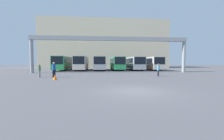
% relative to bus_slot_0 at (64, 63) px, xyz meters
% --- Properties ---
extents(ground_plane, '(200.00, 200.00, 0.00)m').
position_rel_bus_slot_0_xyz_m(ground_plane, '(10.31, -26.23, -1.80)').
color(ground_plane, '#47474C').
extents(building_backdrop, '(42.53, 12.00, 16.09)m').
position_rel_bus_slot_0_xyz_m(building_backdrop, '(10.31, 18.51, 6.25)').
color(building_backdrop, beige).
rests_on(building_backdrop, ground).
extents(overhead_gantry, '(28.09, 0.80, 6.43)m').
position_rel_bus_slot_0_xyz_m(overhead_gantry, '(10.31, -8.60, 3.61)').
color(overhead_gantry, gray).
rests_on(overhead_gantry, ground).
extents(bus_slot_0, '(2.54, 11.40, 3.12)m').
position_rel_bus_slot_0_xyz_m(bus_slot_0, '(0.00, 0.00, 0.00)').
color(bus_slot_0, '#268C4C').
rests_on(bus_slot_0, ground).
extents(bus_slot_1, '(2.53, 10.75, 3.15)m').
position_rel_bus_slot_0_xyz_m(bus_slot_1, '(4.12, -0.32, 0.02)').
color(bus_slot_1, beige).
rests_on(bus_slot_1, ground).
extents(bus_slot_2, '(2.55, 10.09, 3.10)m').
position_rel_bus_slot_0_xyz_m(bus_slot_2, '(8.25, -0.66, -0.01)').
color(bus_slot_2, '#999EA5').
rests_on(bus_slot_2, ground).
extents(bus_slot_3, '(2.44, 11.49, 3.02)m').
position_rel_bus_slot_0_xyz_m(bus_slot_3, '(12.37, 0.05, -0.05)').
color(bus_slot_3, '#268C4C').
rests_on(bus_slot_3, ground).
extents(bus_slot_4, '(2.62, 11.32, 3.04)m').
position_rel_bus_slot_0_xyz_m(bus_slot_4, '(16.50, -0.04, -0.04)').
color(bus_slot_4, '#999EA5').
rests_on(bus_slot_4, ground).
extents(bus_slot_5, '(2.52, 11.13, 3.03)m').
position_rel_bus_slot_0_xyz_m(bus_slot_5, '(20.62, -0.14, -0.05)').
color(bus_slot_5, beige).
rests_on(bus_slot_5, ground).
extents(pedestrian_far_center, '(0.33, 0.33, 1.61)m').
position_rel_bus_slot_0_xyz_m(pedestrian_far_center, '(0.79, -16.54, -0.94)').
color(pedestrian_far_center, gray).
rests_on(pedestrian_far_center, ground).
extents(pedestrian_near_center, '(0.34, 0.34, 1.65)m').
position_rel_bus_slot_0_xyz_m(pedestrian_near_center, '(15.89, -16.44, -0.92)').
color(pedestrian_near_center, black).
rests_on(pedestrian_near_center, ground).
extents(pedestrian_mid_right, '(0.39, 0.39, 1.87)m').
position_rel_bus_slot_0_xyz_m(pedestrian_mid_right, '(2.60, -16.82, -0.81)').
color(pedestrian_mid_right, black).
rests_on(pedestrian_mid_right, ground).
extents(traffic_cone, '(0.41, 0.41, 0.55)m').
position_rel_bus_slot_0_xyz_m(traffic_cone, '(3.48, -19.53, -1.52)').
color(traffic_cone, orange).
rests_on(traffic_cone, ground).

